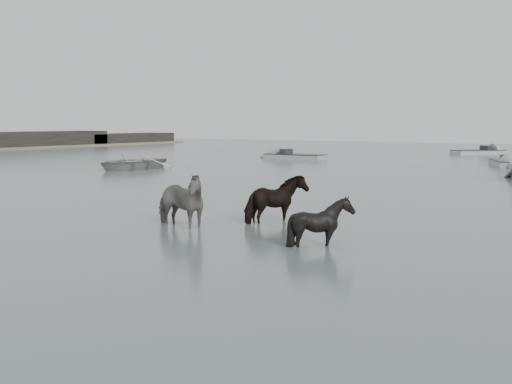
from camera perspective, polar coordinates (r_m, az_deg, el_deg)
ground at (r=15.82m, az=3.19°, el=-3.88°), size 140.00×140.00×0.00m
pony_pinto at (r=17.06m, az=-6.91°, el=-0.26°), size 2.14×1.22×1.71m
pony_dark at (r=17.75m, az=1.90°, el=-0.24°), size 1.39×1.60×1.54m
pony_black at (r=14.47m, az=5.81°, el=-2.09°), size 1.30×1.17×1.38m
rowboat_lead at (r=38.39m, az=-11.11°, el=2.78°), size 3.70×5.09×1.03m
skiff_outer at (r=47.73m, az=3.49°, el=3.38°), size 6.40×1.70×0.75m
skiff_mid at (r=43.09m, az=21.46°, el=2.64°), size 3.64×5.87×0.75m
skiff_far at (r=57.80m, az=19.16°, el=3.55°), size 5.29×5.82×0.75m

